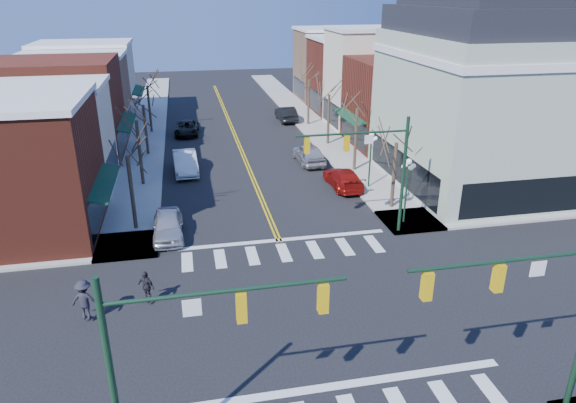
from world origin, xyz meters
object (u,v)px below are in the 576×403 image
car_left_near (168,225)px  car_right_near (343,178)px  victorian_corner (485,96)px  pedestrian_dark_b (85,300)px  lamppost_midblock (371,150)px  lamppost_corner (407,180)px  pedestrian_dark_a (146,286)px  car_left_mid (185,162)px  car_right_mid (309,154)px  car_left_far (187,128)px  car_right_far (286,114)px

car_left_near → car_right_near: bearing=24.4°
victorian_corner → pedestrian_dark_b: (-26.37, -12.90, -5.55)m
lamppost_midblock → pedestrian_dark_b: size_ratio=2.26×
lamppost_corner → pedestrian_dark_b: lamppost_corner is taller
pedestrian_dark_b → victorian_corner: bearing=-142.0°
victorian_corner → pedestrian_dark_a: size_ratio=9.04×
car_right_near → car_left_mid: bearing=-28.4°
car_left_near → car_right_mid: (11.64, 12.22, 0.08)m
victorian_corner → car_right_mid: (-11.26, 7.31, -5.82)m
car_right_near → car_left_far: bearing=-59.6°
car_left_far → pedestrian_dark_b: size_ratio=2.57×
car_right_near → car_right_mid: car_right_mid is taller
car_right_mid → pedestrian_dark_b: size_ratio=2.57×
car_left_far → lamppost_midblock: bearing=-50.9°
lamppost_midblock → car_right_far: size_ratio=0.87×
car_left_near → car_right_far: 30.59m
lamppost_corner → pedestrian_dark_b: size_ratio=2.26×
car_left_mid → car_right_far: 19.67m
pedestrian_dark_b → car_right_mid: bearing=-114.8°
car_right_far → car_left_far: bearing=17.1°
car_left_far → pedestrian_dark_a: bearing=-90.4°
car_right_far → lamppost_corner: bearing=92.2°
pedestrian_dark_a → car_right_mid: bearing=94.7°
pedestrian_dark_b → pedestrian_dark_a: bearing=-149.0°
car_left_near → car_left_far: (1.60, 24.03, -0.07)m
car_right_near → car_left_near: bearing=23.7°
lamppost_corner → car_left_near: (-14.60, 1.09, -2.21)m
pedestrian_dark_a → pedestrian_dark_b: 2.72m
lamppost_midblock → car_left_far: (-13.00, 18.62, -2.28)m
car_left_far → car_right_mid: bearing=-45.4°
car_right_near → car_right_far: 21.77m
car_right_mid → victorian_corner: bearing=144.8°
lamppost_corner → pedestrian_dark_b: 19.43m
car_left_far → car_right_far: bearing=22.7°
car_left_mid → pedestrian_dark_a: bearing=-99.3°
car_right_near → car_right_far: bearing=-91.5°
car_left_mid → lamppost_corner: bearing=-47.0°
car_left_near → car_left_far: bearing=85.5°
victorian_corner → car_right_mid: victorian_corner is taller
car_left_mid → car_right_far: size_ratio=1.04×
lamppost_midblock → pedestrian_dark_a: bearing=-141.1°
lamppost_midblock → car_right_mid: (-2.96, 6.81, -2.12)m
car_right_mid → pedestrian_dark_b: pedestrian_dark_b is taller
lamppost_midblock → car_left_mid: 14.98m
car_left_far → pedestrian_dark_b: bearing=-94.8°
car_left_mid → pedestrian_dark_b: 20.41m
lamppost_midblock → pedestrian_dark_a: 20.03m
car_left_far → pedestrian_dark_a: size_ratio=3.11×
victorian_corner → pedestrian_dark_b: 29.88m
car_right_far → pedestrian_dark_a: bearing=67.2°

